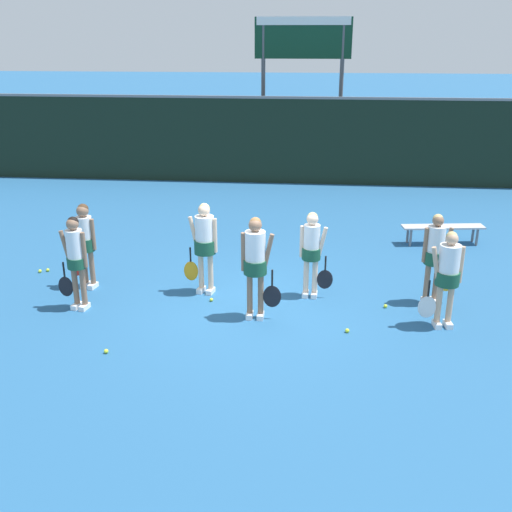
# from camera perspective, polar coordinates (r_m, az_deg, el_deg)

# --- Properties ---
(ground_plane) EXTENTS (140.00, 140.00, 0.00)m
(ground_plane) POSITION_cam_1_polar(r_m,az_deg,el_deg) (10.98, -0.21, -4.67)
(ground_plane) COLOR #235684
(fence_windscreen) EXTENTS (60.00, 0.08, 2.80)m
(fence_windscreen) POSITION_cam_1_polar(r_m,az_deg,el_deg) (19.78, 2.60, 10.95)
(fence_windscreen) COLOR black
(fence_windscreen) RESTS_ON ground_plane
(scoreboard) EXTENTS (3.25, 0.15, 5.19)m
(scoreboard) POSITION_cam_1_polar(r_m,az_deg,el_deg) (21.34, 4.48, 18.62)
(scoreboard) COLOR #515156
(scoreboard) RESTS_ON ground_plane
(bench_courtside) EXTENTS (1.94, 0.61, 0.45)m
(bench_courtside) POSITION_cam_1_polar(r_m,az_deg,el_deg) (14.67, 17.38, 2.53)
(bench_courtside) COLOR #B2B2B7
(bench_courtside) RESTS_ON ground_plane
(player_0) EXTENTS (0.61, 0.34, 1.71)m
(player_0) POSITION_cam_1_polar(r_m,az_deg,el_deg) (10.94, -16.81, 0.04)
(player_0) COLOR #8C664C
(player_0) RESTS_ON ground_plane
(player_1) EXTENTS (0.69, 0.40, 1.82)m
(player_1) POSITION_cam_1_polar(r_m,az_deg,el_deg) (10.10, -0.04, -0.30)
(player_1) COLOR #8C664C
(player_1) RESTS_ON ground_plane
(player_2) EXTENTS (0.68, 0.39, 1.68)m
(player_2) POSITION_cam_1_polar(r_m,az_deg,el_deg) (10.31, 17.78, -1.45)
(player_2) COLOR tan
(player_2) RESTS_ON ground_plane
(player_3) EXTENTS (0.61, 0.35, 1.68)m
(player_3) POSITION_cam_1_polar(r_m,az_deg,el_deg) (11.84, -15.97, 1.59)
(player_3) COLOR #8C664C
(player_3) RESTS_ON ground_plane
(player_4) EXTENTS (0.67, 0.40, 1.76)m
(player_4) POSITION_cam_1_polar(r_m,az_deg,el_deg) (11.17, -4.92, 1.50)
(player_4) COLOR beige
(player_4) RESTS_ON ground_plane
(player_5) EXTENTS (0.63, 0.35, 1.64)m
(player_5) POSITION_cam_1_polar(r_m,az_deg,el_deg) (11.03, 5.34, 0.75)
(player_5) COLOR beige
(player_5) RESTS_ON ground_plane
(player_6) EXTENTS (0.64, 0.36, 1.69)m
(player_6) POSITION_cam_1_polar(r_m,az_deg,el_deg) (11.16, 16.69, 0.36)
(player_6) COLOR #8C664C
(player_6) RESTS_ON ground_plane
(tennis_ball_0) EXTENTS (0.07, 0.07, 0.07)m
(tennis_ball_0) POSITION_cam_1_polar(r_m,az_deg,el_deg) (13.21, -19.21, -1.27)
(tennis_ball_0) COLOR #CCE033
(tennis_ball_0) RESTS_ON ground_plane
(tennis_ball_1) EXTENTS (0.07, 0.07, 0.07)m
(tennis_ball_1) POSITION_cam_1_polar(r_m,az_deg,el_deg) (11.11, 12.23, -4.68)
(tennis_ball_1) COLOR #CCE033
(tennis_ball_1) RESTS_ON ground_plane
(tennis_ball_2) EXTENTS (0.07, 0.07, 0.07)m
(tennis_ball_2) POSITION_cam_1_polar(r_m,az_deg,el_deg) (11.14, -4.28, -4.17)
(tennis_ball_2) COLOR #CCE033
(tennis_ball_2) RESTS_ON ground_plane
(tennis_ball_3) EXTENTS (0.07, 0.07, 0.07)m
(tennis_ball_3) POSITION_cam_1_polar(r_m,az_deg,el_deg) (10.11, 8.69, -7.03)
(tennis_ball_3) COLOR #CCE033
(tennis_ball_3) RESTS_ON ground_plane
(tennis_ball_4) EXTENTS (0.07, 0.07, 0.07)m
(tennis_ball_4) POSITION_cam_1_polar(r_m,az_deg,el_deg) (13.20, -19.88, -1.36)
(tennis_ball_4) COLOR #CCE033
(tennis_ball_4) RESTS_ON ground_plane
(tennis_ball_5) EXTENTS (0.07, 0.07, 0.07)m
(tennis_ball_5) POSITION_cam_1_polar(r_m,az_deg,el_deg) (9.68, -14.08, -8.79)
(tennis_ball_5) COLOR #CCE033
(tennis_ball_5) RESTS_ON ground_plane
(tennis_ball_6) EXTENTS (0.07, 0.07, 0.07)m
(tennis_ball_6) POSITION_cam_1_polar(r_m,az_deg,el_deg) (12.90, -16.57, -1.46)
(tennis_ball_6) COLOR #CCE033
(tennis_ball_6) RESTS_ON ground_plane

